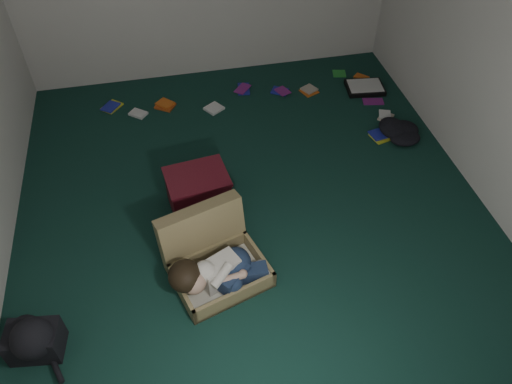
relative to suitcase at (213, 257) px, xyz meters
name	(u,v)px	position (x,y,z in m)	size (l,w,h in m)	color
floor	(252,208)	(0.42, 0.56, -0.15)	(4.50, 4.50, 0.00)	#13362D
suitcase	(213,257)	(0.00, 0.00, 0.00)	(0.84, 0.83, 0.50)	#968252
person	(217,272)	(0.01, -0.18, 0.04)	(0.76, 0.38, 0.31)	silver
maroon_bin	(198,190)	(-0.02, 0.70, 0.03)	(0.56, 0.46, 0.35)	maroon
backpack	(34,340)	(-1.28, -0.42, -0.02)	(0.43, 0.35, 0.26)	black
clothing_pile	(406,132)	(2.12, 1.18, -0.08)	(0.44, 0.36, 0.14)	black
paper_tray	(365,87)	(2.03, 2.07, -0.12)	(0.44, 0.35, 0.06)	black
book_scatter	(276,100)	(1.00, 2.06, -0.14)	(3.02, 1.37, 0.02)	yellow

